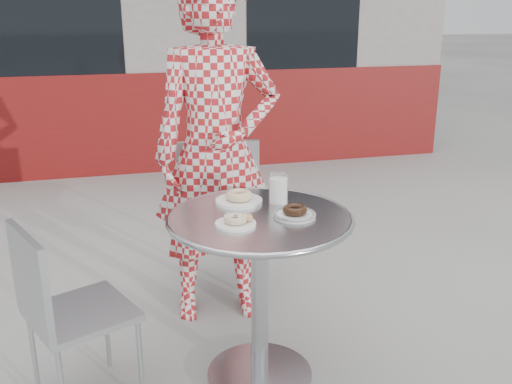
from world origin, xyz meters
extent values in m
plane|color=#A29F9A|center=(0.00, 0.00, 0.00)|extent=(60.00, 60.00, 0.00)
cube|color=gray|center=(0.00, 5.60, 1.50)|extent=(6.00, 4.00, 3.00)
cube|color=maroon|center=(0.00, 3.68, 0.50)|extent=(6.02, 0.20, 1.00)
cylinder|color=silver|center=(-0.03, 0.03, 0.02)|extent=(0.47, 0.47, 0.03)
cylinder|color=silver|center=(-0.03, 0.03, 0.39)|extent=(0.08, 0.08, 0.76)
cylinder|color=silver|center=(-0.03, 0.03, 0.78)|extent=(0.76, 0.76, 0.02)
torus|color=silver|center=(-0.03, 0.03, 0.78)|extent=(0.78, 0.78, 0.03)
cube|color=#AAACB1|center=(-0.03, 1.00, 0.48)|extent=(0.50, 0.50, 0.03)
cube|color=#AAACB1|center=(-0.06, 0.79, 0.71)|extent=(0.44, 0.09, 0.44)
cube|color=#AAACB1|center=(-0.77, 0.08, 0.41)|extent=(0.51, 0.51, 0.03)
cube|color=#AAACB1|center=(-0.94, 0.01, 0.62)|extent=(0.18, 0.36, 0.39)
imported|color=#A8191E|center=(-0.08, 0.69, 0.89)|extent=(0.68, 0.47, 1.79)
cylinder|color=white|center=(-0.07, 0.22, 0.79)|extent=(0.21, 0.21, 0.01)
torus|color=tan|center=(-0.07, 0.22, 0.82)|extent=(0.12, 0.12, 0.04)
cylinder|color=white|center=(-0.15, -0.04, 0.79)|extent=(0.16, 0.16, 0.01)
torus|color=tan|center=(-0.15, -0.04, 0.81)|extent=(0.09, 0.09, 0.03)
sphere|color=#B77A3F|center=(-0.09, -0.05, 0.81)|extent=(0.03, 0.03, 0.03)
cylinder|color=white|center=(0.11, -0.01, 0.79)|extent=(0.17, 0.17, 0.01)
torus|color=black|center=(0.11, -0.01, 0.82)|extent=(0.10, 0.10, 0.03)
torus|color=black|center=(0.11, -0.01, 0.80)|extent=(0.18, 0.18, 0.02)
cylinder|color=white|center=(0.10, 0.18, 0.84)|extent=(0.08, 0.08, 0.11)
cylinder|color=white|center=(0.10, 0.18, 0.85)|extent=(0.08, 0.08, 0.13)
camera|label=1|loc=(-0.61, -2.10, 1.61)|focal=40.00mm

